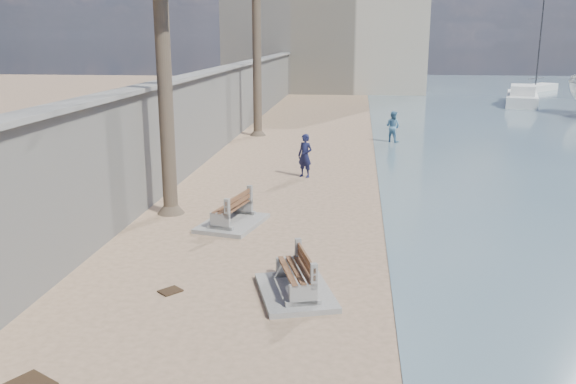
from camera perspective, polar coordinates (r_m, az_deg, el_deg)
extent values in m
cube|color=gray|center=(28.82, -6.40, 7.76)|extent=(0.45, 70.00, 3.50)
cube|color=gray|center=(28.67, -6.50, 11.33)|extent=(0.80, 70.00, 0.12)
cube|color=#B7AA93|center=(60.02, 3.64, 16.27)|extent=(18.00, 12.00, 14.00)
cube|color=gray|center=(12.41, 0.71, -9.35)|extent=(1.92, 2.34, 0.11)
cube|color=gray|center=(16.84, -5.22, -2.92)|extent=(1.85, 2.36, 0.11)
cylinder|color=brown|center=(17.55, -11.49, 10.45)|extent=(0.42, 0.42, 7.86)
cylinder|color=brown|center=(31.59, -2.93, 13.30)|extent=(0.44, 0.44, 8.89)
cylinder|color=#2D2D33|center=(20.91, -11.54, 17.04)|extent=(0.12, 0.12, 5.00)
imported|color=#15193C|center=(22.30, 1.61, 3.72)|extent=(0.80, 0.72, 1.83)
imported|color=teal|center=(30.25, 9.79, 6.21)|extent=(1.02, 0.97, 1.68)
cube|color=silver|center=(62.04, 22.13, 8.95)|extent=(5.36, 6.23, 0.70)
cylinder|color=#2D2D33|center=(61.85, 22.53, 13.12)|extent=(0.12, 0.12, 8.55)
cube|color=#382616|center=(10.28, -22.97, -16.24)|extent=(0.84, 0.79, 0.03)
cube|color=#382616|center=(12.80, -10.96, -9.08)|extent=(0.54, 0.55, 0.03)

